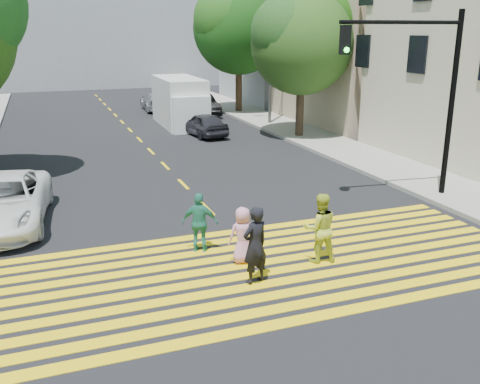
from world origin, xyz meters
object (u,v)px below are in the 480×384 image
pedestrian_extra (200,223)px  dark_car_near (204,124)px  white_van (181,103)px  dark_car_parked (201,105)px  tree_right_near (303,37)px  pedestrian_man (255,245)px  pedestrian_woman (320,228)px  pedestrian_child (243,235)px  tree_right_far (239,23)px  white_sedan (2,202)px  silver_car (156,101)px  traffic_signal (423,80)px

pedestrian_extra → dark_car_near: bearing=-82.9°
white_van → pedestrian_extra: bearing=-101.8°
dark_car_parked → tree_right_near: bearing=-76.1°
pedestrian_man → pedestrian_woman: 1.97m
pedestrian_woman → pedestrian_extra: (-2.54, 1.61, -0.09)m
pedestrian_child → dark_car_parked: size_ratio=0.33×
pedestrian_woman → dark_car_parked: bearing=-88.1°
tree_right_far → white_sedan: bearing=-127.4°
silver_car → pedestrian_child: bearing=85.6°
pedestrian_extra → traffic_signal: 8.71m
dark_car_near → silver_car: 10.40m
tree_right_far → dark_car_parked: size_ratio=2.08×
silver_car → dark_car_parked: dark_car_parked is taller
silver_car → tree_right_far: bearing=152.6°
pedestrian_extra → silver_car: pedestrian_extra is taller
tree_right_far → traffic_signal: bearing=-94.1°
pedestrian_woman → dark_car_near: 16.77m
dark_car_near → silver_car: (-0.40, 10.40, 0.03)m
pedestrian_man → white_van: size_ratio=0.30×
pedestrian_child → dark_car_parked: 23.86m
pedestrian_woman → traffic_signal: size_ratio=0.29×
white_van → traffic_signal: size_ratio=0.98×
white_sedan → dark_car_parked: bearing=64.2°
tree_right_far → pedestrian_man: size_ratio=4.88×
tree_right_near → white_sedan: 17.22m
white_van → pedestrian_man: bearing=-98.8°
white_sedan → silver_car: (9.02, 21.61, -0.06)m
tree_right_near → silver_car: bearing=111.6°
tree_right_far → pedestrian_child: bearing=-110.2°
tree_right_near → pedestrian_extra: tree_right_near is taller
dark_car_parked → traffic_signal: size_ratio=0.69×
pedestrian_child → white_sedan: white_sedan is taller
tree_right_far → dark_car_parked: (-2.80, -0.26, -5.21)m
tree_right_near → pedestrian_woman: 16.43m
pedestrian_woman → white_sedan: (-7.34, 5.42, -0.15)m
tree_right_near → pedestrian_man: bearing=-119.9°
pedestrian_extra → tree_right_far: bearing=-88.6°
pedestrian_woman → dark_car_parked: pedestrian_woman is taller
pedestrian_child → tree_right_near: bearing=-120.0°
dark_car_near → tree_right_near: bearing=146.5°
tree_right_far → traffic_signal: tree_right_far is taller
pedestrian_extra → pedestrian_man: bearing=130.9°
pedestrian_extra → white_sedan: size_ratio=0.30×
pedestrian_child → white_van: (3.50, 19.62, 0.62)m
pedestrian_man → pedestrian_woman: size_ratio=1.03×
pedestrian_woman → dark_car_parked: 24.07m
tree_right_far → pedestrian_man: 26.51m
white_sedan → traffic_signal: size_ratio=0.85×
dark_car_near → dark_car_parked: bearing=-112.9°
pedestrian_man → white_sedan: bearing=-65.8°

